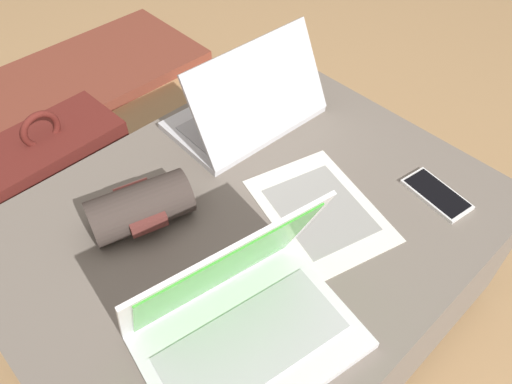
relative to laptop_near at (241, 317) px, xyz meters
The scene contains 9 objects.
ground_plane 0.52m from the laptop_near, 43.64° to the left, with size 14.00×14.00×0.00m, color tan.
ottoman 0.35m from the laptop_near, 43.64° to the left, with size 0.99×0.78×0.40m.
laptop_near is the anchor object (origin of this frame).
laptop_far 0.55m from the laptop_near, 45.72° to the left, with size 0.36×0.24×0.22m.
cell_phone 0.52m from the laptop_near, ahead, with size 0.09×0.15×0.01m.
backpack 0.76m from the laptop_near, 90.27° to the left, with size 0.35×0.25×0.47m.
paper_sheet 0.32m from the laptop_near, 16.42° to the left, with size 0.28×0.34×0.00m.
wrist_brace 0.31m from the laptop_near, 86.47° to the left, with size 0.22×0.14×0.09m.
fireplace_hearth 1.49m from the laptop_near, 82.71° to the left, with size 1.40×0.50×0.04m.
Camera 1 is at (-0.44, -0.48, 1.19)m, focal length 35.00 mm.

